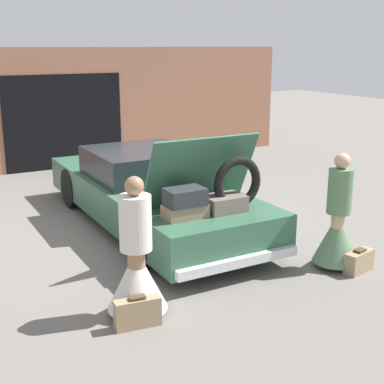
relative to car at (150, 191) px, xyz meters
The scene contains 7 objects.
ground_plane 0.56m from the car, 93.24° to the left, with size 40.00×40.00×0.00m, color slate.
garage_wall_back 4.91m from the car, 90.01° to the left, with size 12.00×0.14×2.80m.
car is the anchor object (origin of this frame).
person_left 3.05m from the car, 117.44° to the right, with size 0.65×0.65×1.55m.
person_right 3.11m from the car, 63.18° to the right, with size 0.60×0.60×1.54m.
suitcase_beside_left_person 3.34m from the car, 117.10° to the right, with size 0.50×0.20×0.35m.
suitcase_beside_right_person 3.45m from the car, 62.94° to the right, with size 0.48×0.26×0.31m.
Camera 1 is at (-3.45, -7.63, 2.84)m, focal length 50.00 mm.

